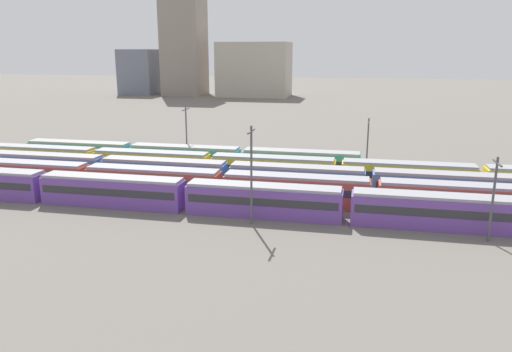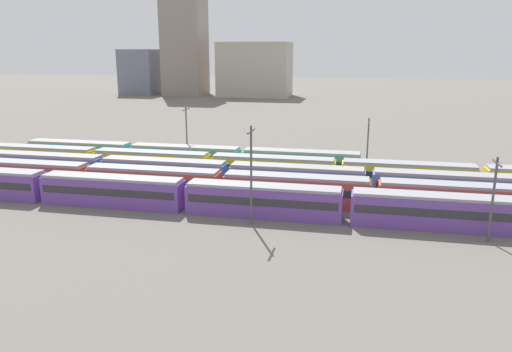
# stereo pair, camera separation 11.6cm
# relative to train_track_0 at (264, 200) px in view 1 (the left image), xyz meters

# --- Properties ---
(ground_plane) EXTENTS (600.00, 600.00, 0.00)m
(ground_plane) POSITION_rel_train_track_0_xyz_m (-33.29, 10.40, -1.90)
(ground_plane) COLOR #666059
(train_track_0) EXTENTS (93.60, 3.06, 3.75)m
(train_track_0) POSITION_rel_train_track_0_xyz_m (0.00, 0.00, 0.00)
(train_track_0) COLOR #6B429E
(train_track_0) RESTS_ON ground_plane
(train_track_1) EXTENTS (112.50, 3.06, 3.75)m
(train_track_1) POSITION_rel_train_track_0_xyz_m (12.51, 5.20, 0.00)
(train_track_1) COLOR #BC4C38
(train_track_1) RESTS_ON ground_plane
(train_track_2) EXTENTS (74.70, 3.06, 3.75)m
(train_track_2) POSITION_rel_train_track_0_xyz_m (-7.00, 10.40, 0.00)
(train_track_2) COLOR #4C70BC
(train_track_2) RESTS_ON ground_plane
(train_track_3) EXTENTS (112.50, 3.06, 3.75)m
(train_track_3) POSITION_rel_train_track_0_xyz_m (7.75, 15.60, 0.00)
(train_track_3) COLOR yellow
(train_track_3) RESTS_ON ground_plane
(train_track_4) EXTENTS (55.80, 3.06, 3.75)m
(train_track_4) POSITION_rel_train_track_0_xyz_m (-17.10, 20.80, -0.00)
(train_track_4) COLOR teal
(train_track_4) RESTS_ON ground_plane
(catenary_pole_0) EXTENTS (0.24, 3.20, 10.96)m
(catenary_pole_0) POSITION_rel_train_track_0_xyz_m (-0.76, -2.98, 4.14)
(catenary_pole_0) COLOR #4C4C51
(catenary_pole_0) RESTS_ON ground_plane
(catenary_pole_1) EXTENTS (0.24, 3.20, 8.63)m
(catenary_pole_1) POSITION_rel_train_track_0_xyz_m (11.67, 23.70, 2.94)
(catenary_pole_1) COLOR #4C4C51
(catenary_pole_1) RESTS_ON ground_plane
(catenary_pole_2) EXTENTS (0.24, 3.20, 8.68)m
(catenary_pole_2) POSITION_rel_train_track_0_xyz_m (23.59, -2.99, 2.96)
(catenary_pole_2) COLOR #4C4C51
(catenary_pole_2) RESTS_ON ground_plane
(catenary_pole_3) EXTENTS (0.24, 3.20, 9.82)m
(catenary_pole_3) POSITION_rel_train_track_0_xyz_m (-17.89, 23.99, 3.55)
(catenary_pole_3) COLOR #4C4C51
(catenary_pole_3) RESTS_ON ground_plane
(distant_building_0) EXTENTS (14.95, 15.90, 19.28)m
(distant_building_0) POSITION_rel_train_track_0_xyz_m (-85.82, 153.08, 7.73)
(distant_building_0) COLOR slate
(distant_building_0) RESTS_ON ground_plane
(distant_building_1) EXTENTS (16.42, 16.35, 51.86)m
(distant_building_1) POSITION_rel_train_track_0_xyz_m (-64.96, 153.08, 24.03)
(distant_building_1) COLOR gray
(distant_building_1) RESTS_ON ground_plane
(distant_building_2) EXTENTS (29.20, 19.41, 22.13)m
(distant_building_2) POSITION_rel_train_track_0_xyz_m (-34.23, 153.08, 9.16)
(distant_building_2) COLOR #B2A899
(distant_building_2) RESTS_ON ground_plane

